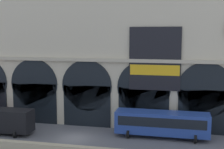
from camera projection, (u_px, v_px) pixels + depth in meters
ground_plane at (75, 138)px, 36.29m from camera, size 200.00×200.00×0.00m
quay_parapet_wall at (58, 149)px, 31.39m from camera, size 90.00×0.70×1.01m
station_building at (93, 43)px, 42.52m from camera, size 46.66×6.23×22.58m
box_truck_midwest at (4, 120)px, 37.73m from camera, size 7.50×2.91×3.12m
bus_mideast at (162, 123)px, 36.32m from camera, size 11.00×3.25×3.10m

